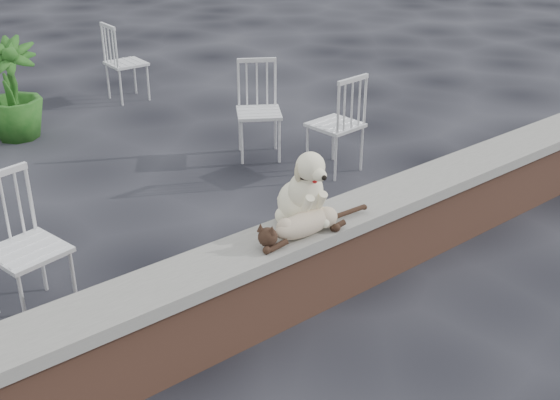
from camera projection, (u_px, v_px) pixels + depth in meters
ground at (381, 267)px, 5.05m from camera, size 60.00×60.00×0.00m
brick_wall at (383, 237)px, 4.94m from camera, size 6.00×0.30×0.50m
capstone at (386, 200)px, 4.82m from camera, size 6.20×0.40×0.08m
dog at (300, 185)px, 4.32m from camera, size 0.38×0.48×0.52m
cat at (306, 222)px, 4.25m from camera, size 1.03×0.35×0.17m
chair_e at (126, 62)px, 8.45m from camera, size 0.58×0.58×0.94m
chair_a at (27, 248)px, 4.35m from camera, size 0.65×0.65×0.94m
chair_b at (259, 111)px, 6.77m from camera, size 0.77×0.77×0.94m
chair_c at (335, 123)px, 6.45m from camera, size 0.60×0.60×0.94m
potted_plant_b at (12, 90)px, 7.22m from camera, size 0.77×0.77×1.05m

